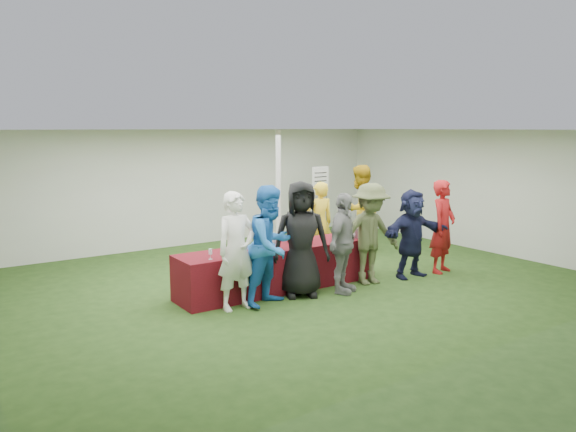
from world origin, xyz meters
TOP-DOWN VIEW (x-y plane):
  - ground at (0.00, 0.00)m, footprint 60.00×60.00m
  - tent at (0.50, 1.20)m, footprint 10.00×10.00m
  - serving_table at (-0.47, -0.28)m, footprint 3.60×0.80m
  - wine_bottles at (0.08, -0.14)m, footprint 0.53×0.12m
  - wine_glasses at (-0.67, -0.53)m, footprint 2.70×0.12m
  - water_bottle at (-0.50, -0.20)m, footprint 0.07×0.07m
  - bar_towel at (1.02, -0.23)m, footprint 0.25×0.18m
  - dump_bucket at (1.19, -0.50)m, footprint 0.26×0.26m
  - wine_list_sign at (2.76, 2.78)m, footprint 0.50×0.03m
  - staff_pourer at (1.22, 0.79)m, footprint 0.66×0.49m
  - staff_back at (2.61, 1.15)m, footprint 1.10×0.95m
  - customer_0 at (-1.57, -0.82)m, footprint 0.68×0.47m
  - customer_1 at (-1.02, -0.91)m, footprint 1.10×0.98m
  - customer_2 at (-0.37, -0.80)m, footprint 1.09×0.93m
  - customer_3 at (0.30, -1.06)m, footprint 1.06×0.85m
  - customer_4 at (1.05, -0.91)m, footprint 1.22×0.79m
  - customer_5 at (1.98, -1.00)m, footprint 1.53×0.52m
  - customer_6 at (2.74, -1.08)m, footprint 0.74×0.60m

SIDE VIEW (x-z plane):
  - ground at x=0.00m, z-range 0.00..0.00m
  - serving_table at x=-0.47m, z-range 0.00..0.75m
  - bar_towel at x=1.02m, z-range 0.75..0.78m
  - customer_5 at x=1.98m, z-range 0.00..1.64m
  - staff_pourer at x=1.22m, z-range 0.00..1.67m
  - dump_bucket at x=1.19m, z-range 0.75..0.93m
  - customer_3 at x=0.30m, z-range 0.00..1.68m
  - water_bottle at x=-0.50m, z-range 0.74..0.97m
  - wine_glasses at x=-0.67m, z-range 0.78..0.94m
  - wine_bottles at x=0.08m, z-range 0.71..1.03m
  - customer_6 at x=2.74m, z-range 0.00..1.77m
  - customer_4 at x=1.05m, z-range 0.00..1.79m
  - customer_0 at x=-1.57m, z-range 0.00..1.80m
  - customer_1 at x=-1.02m, z-range 0.00..1.87m
  - customer_2 at x=-0.37m, z-range 0.00..1.89m
  - staff_back at x=2.61m, z-range 0.00..1.93m
  - wine_list_sign at x=2.76m, z-range 0.42..2.22m
  - tent at x=0.50m, z-range -3.65..6.35m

